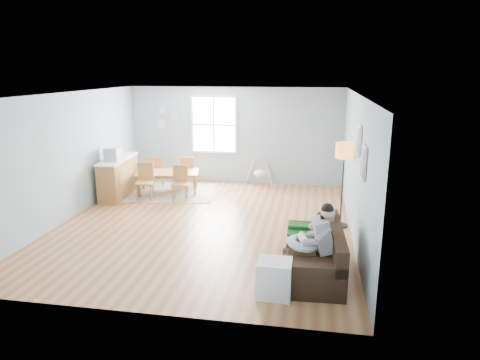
% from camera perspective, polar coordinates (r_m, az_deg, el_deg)
% --- Properties ---
extents(room, '(8.40, 9.40, 3.90)m').
position_cam_1_polar(room, '(8.60, -4.94, 9.54)').
color(room, '#975935').
extents(window, '(1.32, 0.08, 1.62)m').
position_cam_1_polar(window, '(12.17, -3.49, 7.37)').
color(window, white).
rests_on(window, room).
extents(pictures, '(0.05, 1.34, 0.74)m').
position_cam_1_polar(pictures, '(7.40, 15.83, 3.78)').
color(pictures, white).
rests_on(pictures, room).
extents(wall_plates, '(0.67, 0.02, 0.66)m').
position_cam_1_polar(wall_plates, '(12.55, -9.81, 8.23)').
color(wall_plates, '#98AEB6').
rests_on(wall_plates, room).
extents(sofa, '(0.89, 1.93, 0.77)m').
position_cam_1_polar(sofa, '(7.03, 10.44, -9.99)').
color(sofa, black).
rests_on(sofa, room).
extents(green_throw, '(0.89, 0.73, 0.04)m').
position_cam_1_polar(green_throw, '(7.53, 9.73, -6.47)').
color(green_throw, '#155C1C').
rests_on(green_throw, sofa).
extents(beige_pillow, '(0.16, 0.46, 0.45)m').
position_cam_1_polar(beige_pillow, '(7.34, 11.96, -5.39)').
color(beige_pillow, tan).
rests_on(beige_pillow, sofa).
extents(father, '(0.91, 0.48, 1.24)m').
position_cam_1_polar(father, '(6.62, 9.65, -7.88)').
color(father, gray).
rests_on(father, sofa).
extents(nursing_pillow, '(0.52, 0.50, 0.20)m').
position_cam_1_polar(nursing_pillow, '(6.64, 8.38, -8.37)').
color(nursing_pillow, silver).
rests_on(nursing_pillow, father).
extents(infant, '(0.18, 0.34, 0.12)m').
position_cam_1_polar(infant, '(6.64, 8.37, -7.68)').
color(infant, white).
rests_on(infant, nursing_pillow).
extents(toddler, '(0.49, 0.24, 0.77)m').
position_cam_1_polar(toddler, '(7.04, 9.93, -6.57)').
color(toddler, silver).
rests_on(toddler, sofa).
extents(floor_lamp, '(0.35, 0.35, 1.75)m').
position_cam_1_polar(floor_lamp, '(8.80, 13.71, 2.90)').
color(floor_lamp, black).
rests_on(floor_lamp, room).
extents(storage_cube, '(0.49, 0.44, 0.54)m').
position_cam_1_polar(storage_cube, '(6.28, 4.53, -12.94)').
color(storage_cube, white).
rests_on(storage_cube, room).
extents(rug, '(2.64, 2.14, 0.01)m').
position_cam_1_polar(rug, '(11.48, -9.52, -1.63)').
color(rug, '#9C988E').
rests_on(rug, room).
extents(dining_table, '(1.75, 1.22, 0.56)m').
position_cam_1_polar(dining_table, '(11.40, -9.58, -0.31)').
color(dining_table, brown).
rests_on(dining_table, rug).
extents(chair_sw, '(0.49, 0.49, 0.92)m').
position_cam_1_polar(chair_sw, '(10.88, -12.53, 0.15)').
color(chair_sw, brown).
rests_on(chair_sw, rug).
extents(chair_se, '(0.45, 0.45, 0.86)m').
position_cam_1_polar(chair_se, '(10.70, -8.00, -0.10)').
color(chair_se, brown).
rests_on(chair_se, rug).
extents(chair_nw, '(0.47, 0.47, 0.86)m').
position_cam_1_polar(chair_nw, '(12.02, -11.04, 1.38)').
color(chair_nw, brown).
rests_on(chair_nw, rug).
extents(chair_ne, '(0.45, 0.45, 0.86)m').
position_cam_1_polar(chair_ne, '(11.85, -6.96, 1.35)').
color(chair_ne, brown).
rests_on(chair_ne, rug).
extents(counter, '(0.66, 1.80, 0.98)m').
position_cam_1_polar(counter, '(11.38, -15.86, 0.44)').
color(counter, brown).
rests_on(counter, room).
extents(monitor, '(0.35, 0.33, 0.32)m').
position_cam_1_polar(monitor, '(10.94, -16.63, 3.30)').
color(monitor, '#A1A1A5').
rests_on(monitor, counter).
extents(baby_swing, '(0.84, 0.86, 0.86)m').
position_cam_1_polar(baby_swing, '(11.81, 2.68, 0.92)').
color(baby_swing, '#A1A1A5').
rests_on(baby_swing, room).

